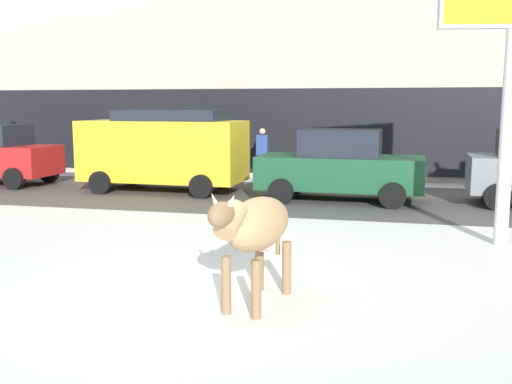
{
  "coord_description": "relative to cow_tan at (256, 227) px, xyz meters",
  "views": [
    {
      "loc": [
        2.55,
        -6.52,
        2.47
      ],
      "look_at": [
        0.49,
        2.26,
        1.1
      ],
      "focal_mm": 40.48,
      "sensor_mm": 36.0,
      "label": 1
    }
  ],
  "objects": [
    {
      "name": "ground_plane",
      "position": [
        -0.97,
        -0.19,
        -0.99
      ],
      "size": [
        120.0,
        120.0,
        0.0
      ],
      "primitive_type": "plane",
      "color": "white"
    },
    {
      "name": "pedestrian_near_billboard",
      "position": [
        -2.41,
        11.17,
        -0.11
      ],
      "size": [
        0.36,
        0.24,
        1.73
      ],
      "color": "#282833",
      "rests_on": "ground"
    },
    {
      "name": "car_darkgreen_sedan",
      "position": [
        0.32,
        8.2,
        -0.09
      ],
      "size": [
        4.26,
        2.09,
        1.84
      ],
      "color": "#194C2D",
      "rests_on": "ground"
    },
    {
      "name": "road_strip",
      "position": [
        -0.97,
        8.39,
        -0.99
      ],
      "size": [
        60.0,
        5.6,
        0.01
      ],
      "primitive_type": "cube",
      "color": "#514F4C",
      "rests_on": "ground"
    },
    {
      "name": "cow_tan",
      "position": [
        0.0,
        0.0,
        0.0
      ],
      "size": [
        0.85,
        1.94,
        1.54
      ],
      "color": "tan",
      "rests_on": "ground"
    },
    {
      "name": "car_yellow_van",
      "position": [
        -4.74,
        8.72,
        0.25
      ],
      "size": [
        4.66,
        2.24,
        2.32
      ],
      "color": "gold",
      "rests_on": "ground"
    }
  ]
}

